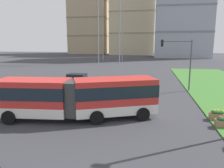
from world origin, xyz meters
name	(u,v)px	position (x,y,z in m)	size (l,w,h in m)	color
articulated_bus	(77,97)	(-1.75, 10.50, 1.65)	(11.85, 5.36, 3.00)	red
car_navy_sedan	(78,80)	(-6.04, 22.99, 0.75)	(4.51, 2.25, 1.58)	#19234C
flower_planter_3	(224,122)	(8.54, 10.41, 0.43)	(1.10, 0.56, 0.74)	#937051
flower_planter_4	(218,115)	(8.54, 11.89, 0.43)	(1.10, 0.56, 0.74)	#937051
traffic_light_far_right	(180,56)	(6.95, 22.00, 4.13)	(3.71, 0.28, 6.01)	#474C51
apartment_tower_west	(90,20)	(-30.00, 114.91, 18.35)	(20.01, 19.56, 36.65)	tan
apartment_tower_westcentre	(133,14)	(-5.85, 106.33, 19.80)	(21.28, 15.86, 39.56)	beige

